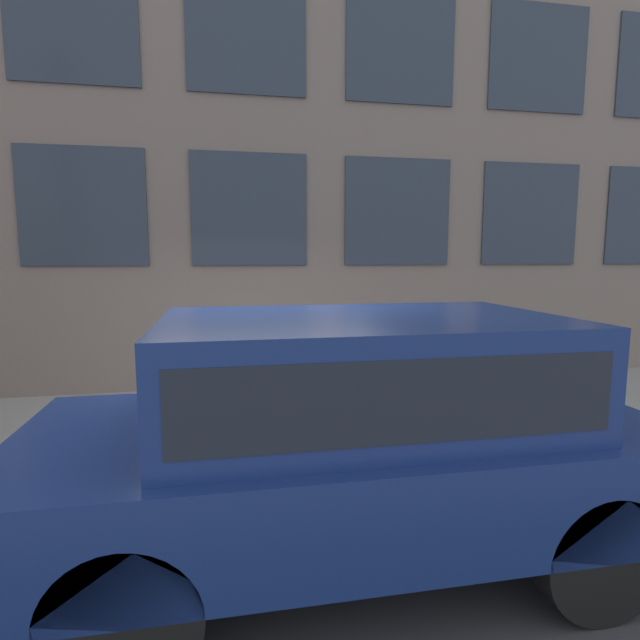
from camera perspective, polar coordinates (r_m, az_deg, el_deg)
ground_plane at (r=5.14m, az=-5.70°, el=-17.76°), size 80.00×80.00×0.00m
sidewalk at (r=6.50m, az=-6.93°, el=-11.54°), size 3.00×60.00×0.16m
building_facade at (r=8.22m, az=-8.38°, el=25.71°), size 0.33×40.00×9.57m
fire_hydrant at (r=5.54m, az=-1.72°, el=-9.48°), size 0.28×0.41×0.81m
person at (r=6.09m, az=1.55°, el=-5.57°), size 0.26×0.17×1.09m
parked_truck_navy_near at (r=3.57m, az=3.85°, el=-11.52°), size 1.92×4.34×1.77m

